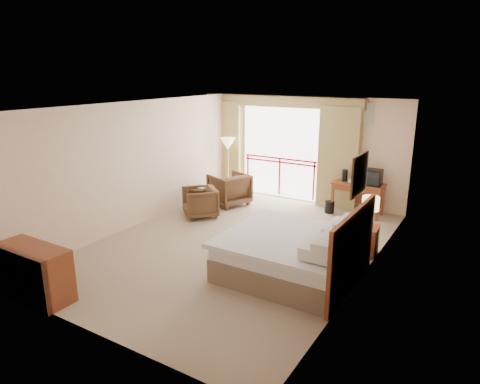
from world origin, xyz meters
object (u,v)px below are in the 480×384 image
Objects in this scene: table_lamp at (371,204)px; tv at (372,177)px; armchair_near at (200,216)px; dresser at (34,273)px; floor_lamp at (228,146)px; wastebasket at (330,207)px; bed at (294,254)px; desk at (359,190)px; side_table at (200,195)px; nightstand at (367,240)px; armchair_far at (229,204)px.

tv reaches higher than table_lamp.
armchair_near is 0.62× the size of dresser.
wastebasket is at bearing -0.96° from floor_lamp.
tv reaches higher than bed.
desk is at bearing 110.77° from table_lamp.
tv is (0.27, 3.66, 0.57)m from bed.
nightstand is at bearing -6.04° from side_table.
armchair_near is 0.56m from side_table.
bed reaches higher than armchair_far.
table_lamp reaches higher than dresser.
armchair_far is at bearing -164.17° from wastebasket.
dresser reaches higher than side_table.
nightstand is 0.47× the size of desk.
tv is 0.33× the size of dresser.
dresser reaches higher than armchair_near.
floor_lamp is at bearing 145.73° from armchair_near.
desk is at bearing 26.03° from wastebasket.
nightstand is 4.18m from side_table.
floor_lamp reaches higher than armchair_near.
tv reaches higher than side_table.
armchair_near is at bearing 173.18° from nightstand.
armchair_far is 0.98m from side_table.
table_lamp is 0.72× the size of armchair_near.
desk is 3.79m from side_table.
dresser is (-3.25, -6.39, -0.54)m from tv.
armchair_far is (-3.06, 2.74, -0.38)m from bed.
armchair_far is 0.72× the size of dresser.
bed is 4.12m from armchair_far.
bed is 3.85m from side_table.
tv reaches higher than wastebasket.
nightstand is 0.92× the size of side_table.
side_table is (-4.16, 0.39, -0.56)m from table_lamp.
tv reaches higher than desk.
floor_lamp reaches higher than bed.
table_lamp reaches higher than armchair_far.
nightstand is 0.44× the size of dresser.
nightstand is at bearing -24.78° from floor_lamp.
armchair_near is (-2.50, -1.85, -0.14)m from wastebasket.
table_lamp is 0.62× the size of armchair_far.
nightstand is 1.33× the size of tv.
desk reaches higher than wastebasket.
armchair_near is (-3.09, -2.14, -0.59)m from desk.
bed is 5.08m from floor_lamp.
side_table is at bearing -81.99° from floor_lamp.
floor_lamp reaches higher than nightstand.
armchair_near is at bearing 95.12° from dresser.
wastebasket is at bearing 29.36° from side_table.
side_table is (-0.23, 0.31, 0.41)m from armchair_near.
tv is 0.47× the size of armchair_far.
dresser is at bearing -85.49° from side_table.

